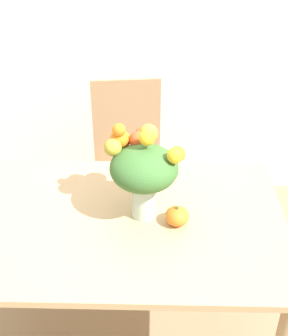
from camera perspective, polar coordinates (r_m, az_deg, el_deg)
name	(u,v)px	position (r m, az deg, el deg)	size (l,w,h in m)	color
dining_table	(130,238)	(2.03, -1.74, -8.57)	(1.31, 0.89, 0.78)	tan
flower_vase	(143,168)	(1.86, -0.14, 0.01)	(0.32, 0.30, 0.40)	#B2CCBC
pumpkin	(177,216)	(1.92, 4.05, -5.86)	(0.10, 0.10, 0.09)	orange
dining_chair_near_window	(128,166)	(2.77, -1.92, 0.29)	(0.46, 0.46, 1.01)	#9E7A56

